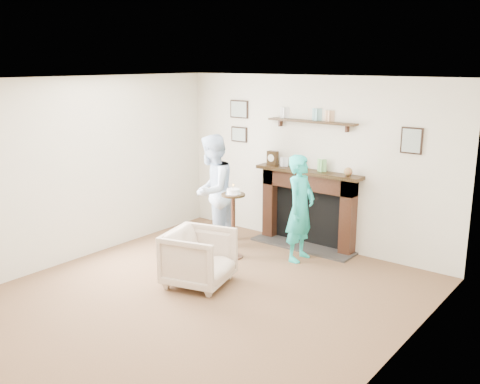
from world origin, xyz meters
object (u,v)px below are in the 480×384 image
at_px(woman, 299,259).
at_px(pedestal_table, 233,213).
at_px(man, 213,244).
at_px(armchair, 199,284).

height_order(woman, pedestal_table, pedestal_table).
relative_size(man, woman, 1.13).
height_order(armchair, woman, woman).
xyz_separation_m(armchair, man, (-0.84, 1.23, 0.00)).
distance_m(armchair, pedestal_table, 1.21).
distance_m(man, pedestal_table, 0.91).
height_order(man, pedestal_table, pedestal_table).
bearing_deg(pedestal_table, woman, 32.99).
bearing_deg(armchair, man, 19.33).
bearing_deg(man, armchair, 17.61).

